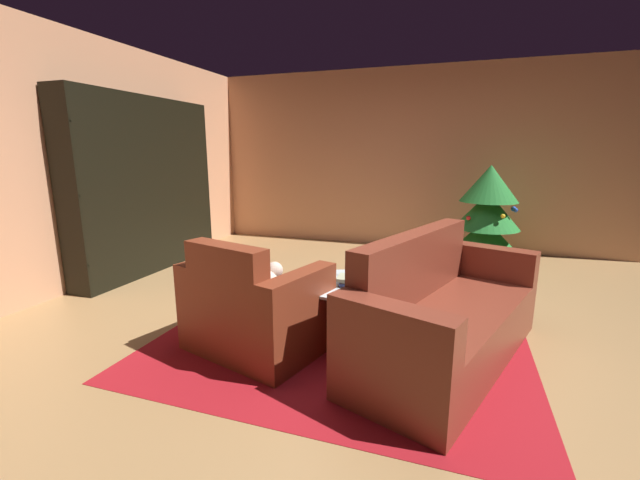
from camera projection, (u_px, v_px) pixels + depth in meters
name	position (u px, v px, depth m)	size (l,w,h in m)	color
ground_plane	(360.00, 329.00, 3.37)	(7.73, 7.73, 0.00)	#977247
wall_back	(411.00, 159.00, 6.09)	(6.27, 0.06, 2.66)	tan
wall_left	(60.00, 163.00, 4.06)	(0.06, 6.56, 2.66)	tan
area_rug	(343.00, 335.00, 3.25)	(2.77, 2.42, 0.01)	maroon
bookshelf_unit	(155.00, 186.00, 5.00)	(0.33, 2.15, 2.07)	black
armchair_red	(254.00, 310.00, 2.96)	(1.10, 0.93, 0.85)	maroon
couch_red	(443.00, 317.00, 2.85)	(1.32, 2.00, 0.88)	maroon
coffee_table	(345.00, 288.00, 3.10)	(0.71, 0.71, 0.46)	black
book_stack_on_table	(349.00, 281.00, 3.03)	(0.18, 0.18, 0.07)	#36498E
bottle_on_table	(358.00, 265.00, 3.23)	(0.07, 0.07, 0.24)	navy
decorated_tree	(487.00, 215.00, 5.09)	(0.89, 0.89, 1.29)	brown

